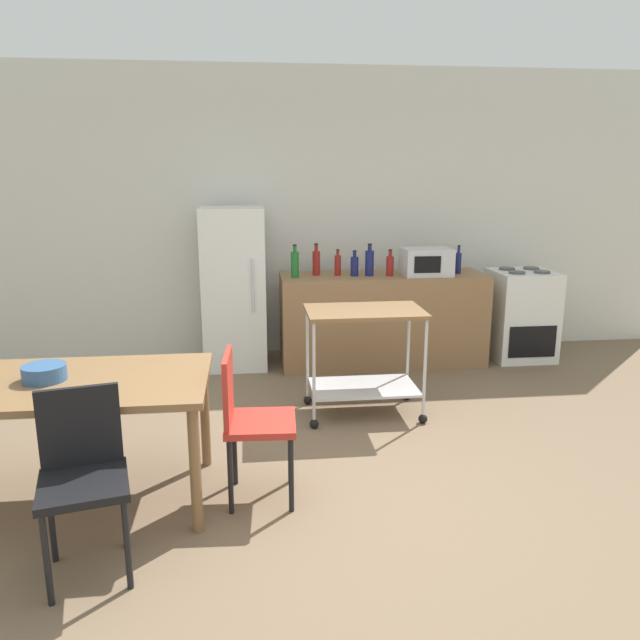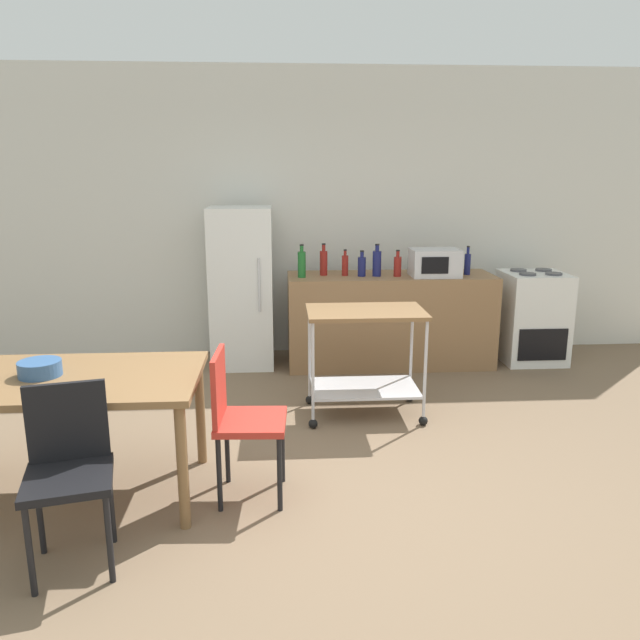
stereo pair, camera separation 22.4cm
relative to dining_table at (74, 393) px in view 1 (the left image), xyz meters
The scene contains 18 objects.
ground_plane 1.56m from the dining_table, ahead, with size 12.00×12.00×0.00m, color brown.
back_wall 3.44m from the dining_table, 65.28° to the left, with size 8.40×0.12×2.90m, color silver.
kitchen_counter 3.37m from the dining_table, 46.75° to the left, with size 2.00×0.64×0.90m, color olive.
dining_table is the anchor object (origin of this frame).
chair_black 0.69m from the dining_table, 73.25° to the right, with size 0.48×0.48×0.89m.
chair_red 0.99m from the dining_table, ahead, with size 0.42×0.42×0.89m.
stove_oven 4.50m from the dining_table, 33.31° to the left, with size 0.60×0.61×0.92m.
refrigerator 2.69m from the dining_table, 71.49° to the left, with size 0.60×0.63×1.55m.
kitchen_cart 2.20m from the dining_table, 31.37° to the left, with size 0.91×0.57×0.85m.
bottle_vinegar 2.79m from the dining_table, 58.75° to the left, with size 0.08×0.08×0.31m.
bottle_hot_sauce 3.00m from the dining_table, 56.34° to the left, with size 0.07×0.07×0.31m.
bottle_soy_sauce 3.08m from the dining_table, 52.82° to the left, with size 0.06×0.06×0.25m.
bottle_wine 3.14m from the dining_table, 49.97° to the left, with size 0.08×0.08×0.25m.
bottle_sparkling_water 3.23m from the dining_table, 47.94° to the left, with size 0.08×0.08×0.31m.
bottle_sesame_oil 3.34m from the dining_table, 45.14° to the left, with size 0.07×0.07×0.25m.
microwave 3.60m from the dining_table, 40.97° to the left, with size 0.46×0.35×0.26m.
bottle_soda 3.90m from the dining_table, 38.47° to the left, with size 0.06×0.06×0.28m.
fruit_bowl 0.19m from the dining_table, behind, with size 0.24×0.24×0.09m, color #33598C.
Camera 1 is at (-0.41, -3.28, 1.89)m, focal length 34.87 mm.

